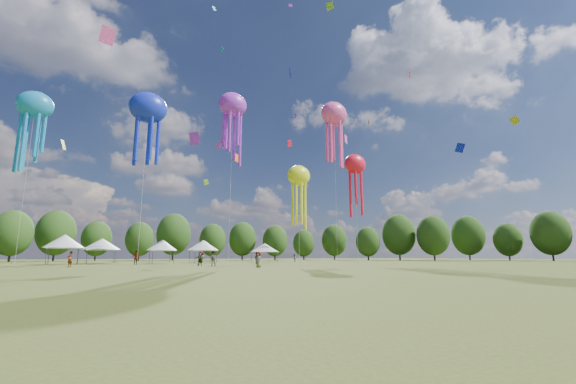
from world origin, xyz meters
TOP-DOWN VIEW (x-y plane):
  - ground at (0.00, 0.00)m, footprint 300.00×300.00m
  - spectator_near at (-2.94, 35.08)m, footprint 0.98×0.83m
  - spectators_far at (0.53, 44.53)m, footprint 39.35×32.50m
  - festival_tents at (-5.33, 55.53)m, footprint 39.18×10.34m
  - show_kites at (6.09, 42.20)m, footprint 54.62×24.43m
  - small_kites at (-0.12, 39.84)m, footprint 66.20×61.50m
  - treeline at (-3.87, 62.51)m, footprint 201.57×95.24m

SIDE VIEW (x-z plane):
  - ground at x=0.00m, z-range 0.00..0.00m
  - spectators_far at x=0.53m, z-range -0.06..1.82m
  - spectator_near at x=-2.94m, z-range 0.00..1.78m
  - festival_tents at x=-5.33m, z-range 0.90..5.21m
  - treeline at x=-3.87m, z-range -0.17..13.26m
  - show_kites at x=6.09m, z-range 4.98..37.43m
  - small_kites at x=-0.12m, z-range 11.42..47.25m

